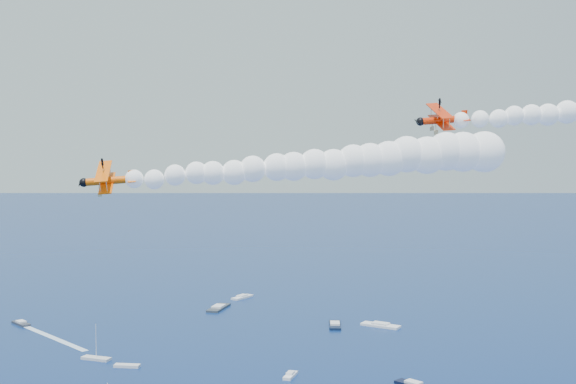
{
  "coord_description": "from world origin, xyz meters",
  "views": [
    {
      "loc": [
        -4.07,
        -70.32,
        53.75
      ],
      "look_at": [
        -0.85,
        27.01,
        48.65
      ],
      "focal_mm": 44.44,
      "sensor_mm": 36.0,
      "label": 1
    }
  ],
  "objects": [
    {
      "name": "spectator_boats",
      "position": [
        1.4,
        112.41,
        0.35
      ],
      "size": [
        241.72,
        176.15,
        0.7
      ],
      "color": "black",
      "rests_on": "ground"
    },
    {
      "name": "smoke_trail_trail",
      "position": [
        2.44,
        23.39,
        52.44
      ],
      "size": [
        53.01,
        16.5,
        9.58
      ],
      "primitive_type": null,
      "rotation": [
        0.0,
        0.0,
        3.25
      ],
      "color": "white"
    },
    {
      "name": "biplane_lead",
      "position": [
        22.1,
        33.55,
        58.83
      ],
      "size": [
        8.4,
        10.04,
        8.12
      ],
      "primitive_type": null,
      "rotation": [
        -0.32,
        0.07,
        3.17
      ],
      "color": "red"
    },
    {
      "name": "biplane_trail",
      "position": [
        -23.8,
        20.47,
        50.46
      ],
      "size": [
        8.13,
        9.72,
        7.46
      ],
      "primitive_type": null,
      "rotation": [
        -0.32,
        0.07,
        3.25
      ],
      "color": "#FF6005"
    }
  ]
}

